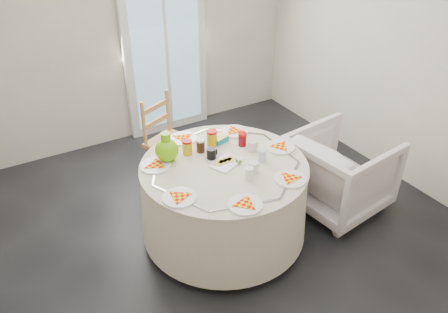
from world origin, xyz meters
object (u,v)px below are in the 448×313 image
green_pitcher (166,145)px  table (224,200)px  wooden_chair (170,140)px  armchair (340,170)px

green_pitcher → table: bearing=-57.9°
wooden_chair → green_pitcher: green_pitcher is taller
wooden_chair → armchair: 1.65m
green_pitcher → armchair: bearing=-36.7°
armchair → green_pitcher: size_ratio=3.37×
table → green_pitcher: bearing=141.3°
green_pitcher → wooden_chair: bearing=45.9°
table → wooden_chair: (-0.03, 0.99, 0.09)m
table → green_pitcher: 0.68m
armchair → green_pitcher: bearing=65.3°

